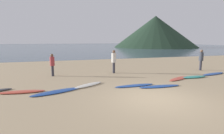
{
  "coord_description": "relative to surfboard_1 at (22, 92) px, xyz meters",
  "views": [
    {
      "loc": [
        -3.93,
        -6.5,
        2.52
      ],
      "look_at": [
        -0.27,
        5.5,
        0.6
      ],
      "focal_mm": 28.58,
      "sensor_mm": 36.0,
      "label": 1
    }
  ],
  "objects": [
    {
      "name": "surfboard_7",
      "position": [
        10.44,
        0.43,
        0.01
      ],
      "size": [
        1.94,
        0.67,
        0.1
      ],
      "primitive_type": "ellipsoid",
      "rotation": [
        0.0,
        0.0,
        0.04
      ],
      "color": "teal",
      "rests_on": "ground"
    },
    {
      "name": "ground_plane",
      "position": [
        5.67,
        7.3,
        -0.14
      ],
      "size": [
        120.0,
        120.0,
        0.2
      ],
      "primitive_type": "cube",
      "color": "tan",
      "rests_on": "ground"
    },
    {
      "name": "surfboard_3",
      "position": [
        3.3,
        0.37,
        0.0
      ],
      "size": [
        1.89,
        1.44,
        0.09
      ],
      "primitive_type": "ellipsoid",
      "rotation": [
        0.0,
        0.0,
        0.56
      ],
      "color": "silver",
      "rests_on": "ground"
    },
    {
      "name": "surfboard_8",
      "position": [
        12.65,
        0.95,
        -0.0
      ],
      "size": [
        2.44,
        1.02,
        0.08
      ],
      "primitive_type": "ellipsoid",
      "rotation": [
        0.0,
        0.0,
        0.22
      ],
      "color": "#1E479E",
      "rests_on": "ground"
    },
    {
      "name": "ocean_water",
      "position": [
        5.67,
        63.18,
        -0.04
      ],
      "size": [
        140.0,
        100.0,
        0.01
      ],
      "primitive_type": "cube",
      "color": "#475B6B",
      "rests_on": "ground"
    },
    {
      "name": "surfboard_2",
      "position": [
        1.61,
        -0.43,
        -0.01
      ],
      "size": [
        2.53,
        1.45,
        0.07
      ],
      "primitive_type": "ellipsoid",
      "rotation": [
        0.0,
        0.0,
        0.37
      ],
      "color": "#1E479E",
      "rests_on": "ground"
    },
    {
      "name": "surfboard_1",
      "position": [
        0.0,
        0.0,
        0.0
      ],
      "size": [
        2.15,
        0.65,
        0.09
      ],
      "primitive_type": "ellipsoid",
      "rotation": [
        0.0,
        0.0,
        -0.07
      ],
      "color": "#D84C38",
      "rests_on": "ground"
    },
    {
      "name": "surfboard_5",
      "position": [
        6.93,
        -1.01,
        -0.01
      ],
      "size": [
        2.38,
        0.59,
        0.07
      ],
      "primitive_type": "ellipsoid",
      "rotation": [
        0.0,
        0.0,
        -0.05
      ],
      "color": "#1E479E",
      "rests_on": "ground"
    },
    {
      "name": "headland_hill",
      "position": [
        33.75,
        45.38,
        5.17
      ],
      "size": [
        27.95,
        27.95,
        10.43
      ],
      "primitive_type": "cone",
      "color": "#1E3323",
      "rests_on": "ground"
    },
    {
      "name": "surfboard_6",
      "position": [
        9.21,
        0.36,
        -0.01
      ],
      "size": [
        2.18,
        1.38,
        0.07
      ],
      "primitive_type": "ellipsoid",
      "rotation": [
        0.0,
        0.0,
        0.44
      ],
      "color": "#D84C38",
      "rests_on": "ground"
    },
    {
      "name": "person_0",
      "position": [
        13.09,
        2.7,
        0.97
      ],
      "size": [
        0.35,
        0.35,
        1.72
      ],
      "rotation": [
        0.0,
        0.0,
        3.99
      ],
      "color": "#2D2D38",
      "rests_on": "ground"
    },
    {
      "name": "surfboard_4",
      "position": [
        5.7,
        -0.45,
        -0.01
      ],
      "size": [
        2.31,
        0.54,
        0.07
      ],
      "primitive_type": "ellipsoid",
      "rotation": [
        0.0,
        0.0,
        0.04
      ],
      "color": "#1E479E",
      "rests_on": "ground"
    },
    {
      "name": "person_2",
      "position": [
        1.34,
        3.76,
        0.88
      ],
      "size": [
        0.32,
        0.32,
        1.57
      ],
      "rotation": [
        0.0,
        0.0,
        1.33
      ],
      "color": "#2D2D38",
      "rests_on": "ground"
    },
    {
      "name": "person_1",
      "position": [
        5.79,
        3.61,
        0.99
      ],
      "size": [
        0.35,
        0.35,
        1.75
      ],
      "rotation": [
        0.0,
        0.0,
        2.62
      ],
      "color": "#2D2D38",
      "rests_on": "ground"
    }
  ]
}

